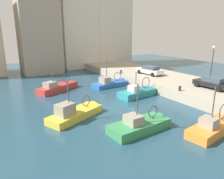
{
  "coord_description": "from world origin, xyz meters",
  "views": [
    {
      "loc": [
        -11.05,
        -17.65,
        7.65
      ],
      "look_at": [
        1.09,
        2.45,
        1.2
      ],
      "focal_mm": 33.71,
      "sensor_mm": 36.0,
      "label": 1
    }
  ],
  "objects": [
    {
      "name": "fishing_boat_teal",
      "position": [
        4.82,
        1.97,
        0.09
      ],
      "size": [
        6.03,
        2.6,
        4.0
      ],
      "color": "teal",
      "rests_on": "ground"
    },
    {
      "name": "waterfront_building_west_mid",
      "position": [
        -1.8,
        24.12,
        10.56
      ],
      "size": [
        7.31,
        6.67,
        21.09
      ],
      "color": "#A39384",
      "rests_on": "ground"
    },
    {
      "name": "mooring_bollard_north",
      "position": [
        7.35,
        10.0,
        1.48
      ],
      "size": [
        0.28,
        0.28,
        0.55
      ],
      "primitive_type": "cylinder",
      "color": "#2D2D33",
      "rests_on": "quay_wall"
    },
    {
      "name": "waterfront_building_east_mid",
      "position": [
        7.52,
        27.87,
        11.22
      ],
      "size": [
        9.53,
        9.22,
        22.41
      ],
      "color": "silver",
      "rests_on": "ground"
    },
    {
      "name": "quay_streetlamp",
      "position": [
        13.0,
        -1.84,
        4.45
      ],
      "size": [
        0.36,
        0.36,
        4.83
      ],
      "color": "#38383D",
      "rests_on": "quay_wall"
    },
    {
      "name": "quay_wall",
      "position": [
        11.5,
        0.0,
        0.6
      ],
      "size": [
        9.0,
        56.0,
        1.2
      ],
      "primitive_type": "cube",
      "color": "#ADA08C",
      "rests_on": "ground"
    },
    {
      "name": "fishing_boat_yellow",
      "position": [
        -4.33,
        -0.35,
        0.15
      ],
      "size": [
        6.51,
        4.24,
        4.55
      ],
      "color": "gold",
      "rests_on": "ground"
    },
    {
      "name": "fishing_boat_green",
      "position": [
        -0.78,
        -5.54,
        0.09
      ],
      "size": [
        6.07,
        2.39,
        4.85
      ],
      "color": "#388951",
      "rests_on": "ground"
    },
    {
      "name": "water_surface",
      "position": [
        0.0,
        0.0,
        0.0
      ],
      "size": [
        80.0,
        80.0,
        0.0
      ],
      "primitive_type": "plane",
      "color": "navy",
      "rests_on": "ground"
    },
    {
      "name": "fishing_boat_red",
      "position": [
        -2.92,
        9.59,
        0.1
      ],
      "size": [
        6.85,
        4.59,
        4.02
      ],
      "color": "#BC3833",
      "rests_on": "ground"
    },
    {
      "name": "waterfront_building_central",
      "position": [
        14.94,
        26.76,
        9.71
      ],
      "size": [
        8.87,
        7.17,
        19.38
      ],
      "color": "silver",
      "rests_on": "ground"
    },
    {
      "name": "parked_car_white",
      "position": [
        10.73,
        7.01,
        1.9
      ],
      "size": [
        2.15,
        4.45,
        1.34
      ],
      "color": "silver",
      "rests_on": "quay_wall"
    },
    {
      "name": "fishing_boat_blue",
      "position": [
        4.43,
        7.95,
        0.12
      ],
      "size": [
        6.01,
        2.58,
        4.81
      ],
      "color": "#2D60B7",
      "rests_on": "ground"
    },
    {
      "name": "mooring_bollard_mid",
      "position": [
        7.35,
        -2.0,
        1.48
      ],
      "size": [
        0.28,
        0.28,
        0.55
      ],
      "primitive_type": "cylinder",
      "color": "#2D2D33",
      "rests_on": "quay_wall"
    },
    {
      "name": "parked_car_black",
      "position": [
        11.44,
        -3.17,
        1.9
      ],
      "size": [
        1.98,
        4.12,
        1.36
      ],
      "color": "black",
      "rests_on": "quay_wall"
    },
    {
      "name": "fishing_boat_orange",
      "position": [
        3.84,
        -8.79,
        0.1
      ],
      "size": [
        6.26,
        2.51,
        4.62
      ],
      "color": "orange",
      "rests_on": "ground"
    }
  ]
}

